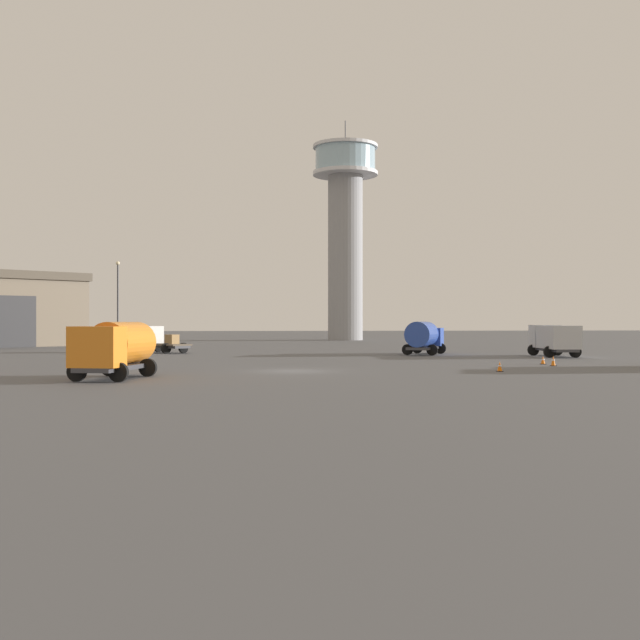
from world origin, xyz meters
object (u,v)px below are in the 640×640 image
traffic_cone_near_right (500,367)px  truck_fuel_tanker_orange (115,347)px  truck_flatbed_white (157,340)px  light_post_west (118,297)px  control_tower (345,222)px  truck_fuel_tanker_blue (424,336)px  traffic_cone_mid_apron (543,360)px  traffic_cone_near_left (553,361)px  truck_box_silver (554,338)px

traffic_cone_near_right → truck_fuel_tanker_orange: bearing=-171.1°
truck_flatbed_white → light_post_west: bearing=-15.9°
control_tower → truck_flatbed_white: bearing=-117.8°
truck_flatbed_white → truck_fuel_tanker_blue: size_ratio=0.96×
truck_fuel_tanker_orange → traffic_cone_mid_apron: truck_fuel_tanker_orange is taller
truck_flatbed_white → traffic_cone_near_right: truck_flatbed_white is taller
truck_fuel_tanker_orange → traffic_cone_near_right: (22.37, 3.50, -1.40)m
truck_fuel_tanker_blue → traffic_cone_near_left: (4.47, -18.87, -1.31)m
truck_fuel_tanker_blue → traffic_cone_near_left: 19.43m
truck_flatbed_white → traffic_cone_mid_apron: 38.16m
truck_box_silver → traffic_cone_near_left: bearing=160.5°
control_tower → truck_box_silver: control_tower is taller
truck_box_silver → traffic_cone_near_right: (-11.41, -18.81, -1.28)m
control_tower → traffic_cone_mid_apron: control_tower is taller
traffic_cone_near_right → traffic_cone_mid_apron: size_ratio=1.06×
truck_box_silver → traffic_cone_near_left: (-5.77, -13.47, -1.23)m
light_post_west → traffic_cone_near_left: 52.75m
truck_fuel_tanker_blue → traffic_cone_near_left: size_ratio=9.33×
truck_box_silver → light_post_west: light_post_west is taller
truck_fuel_tanker_orange → traffic_cone_mid_apron: 30.29m
truck_fuel_tanker_orange → traffic_cone_mid_apron: size_ratio=11.02×
control_tower → light_post_west: size_ratio=3.62×
control_tower → traffic_cone_mid_apron: 74.73m
truck_box_silver → truck_flatbed_white: (-35.24, 12.73, -0.33)m
truck_fuel_tanker_orange → light_post_west: (-7.12, 47.81, 4.10)m
traffic_cone_near_left → traffic_cone_near_right: traffic_cone_near_left is taller
control_tower → traffic_cone_near_right: (-1.58, -79.69, -18.95)m
truck_fuel_tanker_blue → traffic_cone_mid_apron: truck_fuel_tanker_blue is taller
control_tower → light_post_west: control_tower is taller
control_tower → truck_box_silver: 64.14m
truck_fuel_tanker_blue → control_tower: bearing=25.2°
truck_flatbed_white → traffic_cone_near_left: size_ratio=8.96×
control_tower → truck_fuel_tanker_orange: 88.33m
truck_box_silver → traffic_cone_near_left: size_ratio=9.47×
light_post_west → truck_fuel_tanker_orange: bearing=-81.5°
control_tower → truck_fuel_tanker_blue: control_tower is taller
traffic_cone_near_left → truck_fuel_tanker_orange: bearing=-162.5°
truck_fuel_tanker_blue → traffic_cone_near_left: bearing=-141.1°
truck_box_silver → truck_fuel_tanker_blue: (-10.23, 5.40, 0.08)m
truck_box_silver → traffic_cone_mid_apron: truck_box_silver is taller
truck_fuel_tanker_blue → truck_box_silver: bearing=-92.2°
truck_flatbed_white → traffic_cone_near_left: (29.48, -26.20, -0.90)m
light_post_west → control_tower: bearing=48.7°
traffic_cone_mid_apron → traffic_cone_near_left: bearing=-94.1°
truck_box_silver → traffic_cone_near_right: truck_box_silver is taller
truck_fuel_tanker_blue → light_post_west: size_ratio=0.68×
truck_flatbed_white → truck_fuel_tanker_blue: (25.01, -7.33, 0.41)m
truck_flatbed_white → traffic_cone_mid_apron: size_ratio=10.91×
traffic_cone_near_left → traffic_cone_mid_apron: size_ratio=1.22×
traffic_cone_near_right → truck_fuel_tanker_blue: bearing=87.2°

